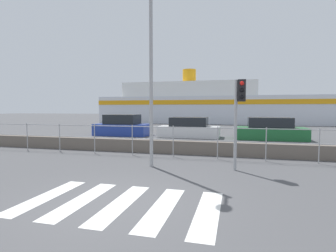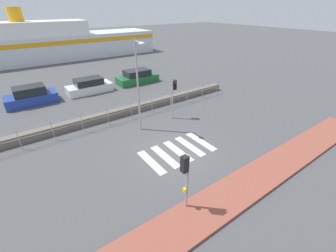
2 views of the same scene
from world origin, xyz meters
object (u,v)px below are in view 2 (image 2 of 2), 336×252
streetlamp (139,78)px  parked_car_white (89,86)px  ferry_boat (47,44)px  parked_car_blue (31,96)px  parked_car_green (137,77)px  traffic_light_near (185,172)px  traffic_light_far (174,91)px

streetlamp → parked_car_white: bearing=92.0°
ferry_boat → parked_car_white: 17.99m
parked_car_white → parked_car_blue: bearing=-180.0°
ferry_boat → parked_car_green: (5.31, -17.91, -1.72)m
ferry_boat → parked_car_white: (0.12, -17.91, -1.74)m
streetlamp → parked_car_blue: streetlamp is taller
streetlamp → ferry_boat: bearing=90.9°
traffic_light_near → ferry_boat: 34.20m
traffic_light_far → ferry_boat: bearing=97.0°
ferry_boat → parked_car_white: bearing=-89.6°
streetlamp → parked_car_white: size_ratio=1.40×
parked_car_blue → traffic_light_far: bearing=-48.4°
ferry_boat → parked_car_blue: 18.62m
parked_car_blue → parked_car_white: 4.95m
parked_car_blue → ferry_boat: bearing=74.9°
traffic_light_near → traffic_light_far: bearing=56.2°
traffic_light_far → parked_car_white: bearing=109.2°
traffic_light_near → ferry_boat: bearing=87.6°
traffic_light_far → streetlamp: size_ratio=0.49×
ferry_boat → parked_car_blue: size_ratio=7.95×
traffic_light_far → parked_car_white: traffic_light_far is taller
parked_car_white → parked_car_green: 5.20m
streetlamp → traffic_light_near: bearing=-105.5°
parked_car_blue → streetlamp: bearing=-60.9°
parked_car_white → traffic_light_far: bearing=-70.8°
traffic_light_near → parked_car_green: size_ratio=0.61×
parked_car_green → traffic_light_far: bearing=-102.3°
parked_car_white → parked_car_green: parked_car_green is taller
traffic_light_far → streetlamp: bearing=-173.8°
parked_car_white → traffic_light_near: bearing=-95.4°
traffic_light_near → parked_car_blue: (-3.40, 16.26, -1.30)m
traffic_light_near → streetlamp: (1.88, 6.77, 1.67)m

